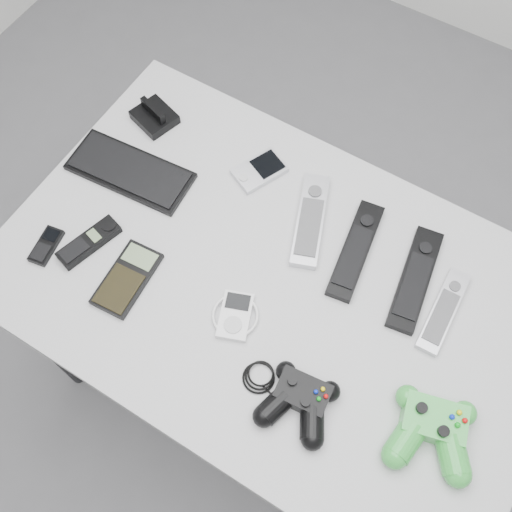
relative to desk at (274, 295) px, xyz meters
The scene contains 15 objects.
floor 0.70m from the desk, 146.73° to the left, with size 3.50×3.50×0.00m, color slate.
desk is the anchor object (origin of this frame).
pda_keyboard 0.43m from the desk, behind, with size 0.28×0.12×0.02m, color black.
dock_bracket 0.51m from the desk, 155.01° to the left, with size 0.09×0.08×0.05m, color black.
pda 0.28m from the desk, 128.18° to the left, with size 0.07×0.11×0.02m, color #B8B9C0.
remote_silver_a 0.18m from the desk, 92.69° to the left, with size 0.06×0.23×0.02m, color #B8B9C0.
remote_black_a 0.20m from the desk, 53.57° to the left, with size 0.05×0.24×0.02m, color black.
remote_black_b 0.30m from the desk, 31.99° to the left, with size 0.06×0.24×0.02m, color black.
remote_silver_b 0.35m from the desk, 20.21° to the left, with size 0.04×0.19×0.02m, color #B3B3BA.
mobile_phone 0.50m from the desk, 158.12° to the right, with size 0.04×0.09×0.01m, color black.
cordless_handset 0.41m from the desk, 161.19° to the right, with size 0.04×0.14×0.02m, color black.
calculator 0.31m from the desk, 149.48° to the right, with size 0.08×0.16×0.02m, color black.
mp3_player 0.14m from the desk, 105.21° to the right, with size 0.09×0.10×0.02m, color silver.
controller_black 0.27m from the desk, 49.11° to the right, with size 0.24×0.15×0.05m, color black, non-canonical shape.
controller_green 0.42m from the desk, 15.73° to the right, with size 0.16×0.17×0.05m, color #278F2F, non-canonical shape.
Camera 1 is at (0.25, -0.46, 1.90)m, focal length 42.00 mm.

